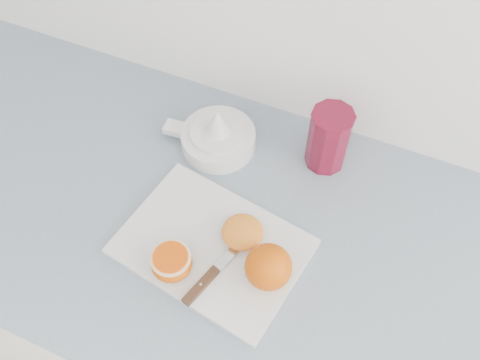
{
  "coord_description": "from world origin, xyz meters",
  "views": [
    {
      "loc": [
        0.21,
        1.26,
        1.74
      ],
      "look_at": [
        -0.0,
        1.75,
        0.96
      ],
      "focal_mm": 40.0,
      "sensor_mm": 36.0,
      "label": 1
    }
  ],
  "objects_px": {
    "cutting_board": "(212,246)",
    "red_tumbler": "(328,140)",
    "citrus_juicer": "(217,136)",
    "counter": "(224,309)",
    "half_orange": "(172,263)"
  },
  "relations": [
    {
      "from": "cutting_board",
      "to": "red_tumbler",
      "type": "height_order",
      "value": "red_tumbler"
    },
    {
      "from": "half_orange",
      "to": "red_tumbler",
      "type": "relative_size",
      "value": 0.53
    },
    {
      "from": "citrus_juicer",
      "to": "red_tumbler",
      "type": "distance_m",
      "value": 0.22
    },
    {
      "from": "counter",
      "to": "citrus_juicer",
      "type": "distance_m",
      "value": 0.5
    },
    {
      "from": "counter",
      "to": "citrus_juicer",
      "type": "relative_size",
      "value": 12.07
    },
    {
      "from": "cutting_board",
      "to": "citrus_juicer",
      "type": "height_order",
      "value": "citrus_juicer"
    },
    {
      "from": "cutting_board",
      "to": "counter",
      "type": "bearing_deg",
      "value": 105.76
    },
    {
      "from": "cutting_board",
      "to": "red_tumbler",
      "type": "distance_m",
      "value": 0.3
    },
    {
      "from": "half_orange",
      "to": "citrus_juicer",
      "type": "relative_size",
      "value": 0.37
    },
    {
      "from": "cutting_board",
      "to": "half_orange",
      "type": "bearing_deg",
      "value": -122.04
    },
    {
      "from": "citrus_juicer",
      "to": "red_tumbler",
      "type": "relative_size",
      "value": 1.42
    },
    {
      "from": "citrus_juicer",
      "to": "counter",
      "type": "bearing_deg",
      "value": -65.26
    },
    {
      "from": "half_orange",
      "to": "counter",
      "type": "bearing_deg",
      "value": 78.12
    },
    {
      "from": "citrus_juicer",
      "to": "cutting_board",
      "type": "bearing_deg",
      "value": -67.51
    },
    {
      "from": "citrus_juicer",
      "to": "red_tumbler",
      "type": "xyz_separation_m",
      "value": [
        0.21,
        0.05,
        0.03
      ]
    }
  ]
}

